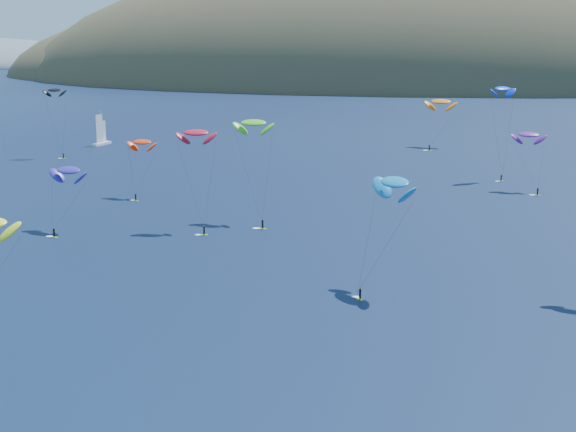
# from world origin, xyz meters

# --- Properties ---
(island) EXTENTS (730.00, 300.00, 210.00)m
(island) POSITION_xyz_m (39.40, 562.36, -10.74)
(island) COLOR #3D3526
(island) RESTS_ON ground
(sailboat) EXTENTS (10.35, 9.11, 12.37)m
(sailboat) POSITION_xyz_m (-88.22, 212.24, 0.99)
(sailboat) COLOR white
(sailboat) RESTS_ON ground
(kitesurfer_1) EXTENTS (8.04, 9.07, 15.70)m
(kitesurfer_1) POSITION_xyz_m (-46.41, 133.25, 13.54)
(kitesurfer_1) COLOR #ABE219
(kitesurfer_1) RESTS_ON ground
(kitesurfer_3) EXTENTS (9.11, 12.90, 23.74)m
(kitesurfer_3) POSITION_xyz_m (-14.40, 114.35, 21.23)
(kitesurfer_3) COLOR #ABE219
(kitesurfer_3) RESTS_ON ground
(kitesurfer_4) EXTENTS (8.71, 9.46, 27.08)m
(kitesurfer_4) POSITION_xyz_m (44.68, 170.29, 24.78)
(kitesurfer_4) COLOR #ABE219
(kitesurfer_4) RESTS_ON ground
(kitesurfer_5) EXTENTS (10.20, 13.88, 20.39)m
(kitesurfer_5) POSITION_xyz_m (17.11, 70.62, 17.58)
(kitesurfer_5) COLOR #ABE219
(kitesurfer_5) RESTS_ON ground
(kitesurfer_6) EXTENTS (8.74, 10.64, 16.68)m
(kitesurfer_6) POSITION_xyz_m (50.22, 155.28, 14.31)
(kitesurfer_6) COLOR #ABE219
(kitesurfer_6) RESTS_ON ground
(kitesurfer_9) EXTENTS (8.60, 9.88, 22.49)m
(kitesurfer_9) POSITION_xyz_m (-24.76, 104.57, 20.18)
(kitesurfer_9) COLOR #ABE219
(kitesurfer_9) RESTS_ON ground
(kitesurfer_10) EXTENTS (9.93, 11.60, 15.05)m
(kitesurfer_10) POSITION_xyz_m (-51.10, 99.07, 12.49)
(kitesurfer_10) COLOR #ABE219
(kitesurfer_10) RESTS_ON ground
(kitesurfer_11) EXTENTS (11.59, 15.88, 18.55)m
(kitesurfer_11) POSITION_xyz_m (30.49, 228.01, 15.52)
(kitesurfer_11) COLOR #ABE219
(kitesurfer_11) RESTS_ON ground
(kitesurfer_12) EXTENTS (8.18, 7.64, 23.30)m
(kitesurfer_12) POSITION_xyz_m (-93.37, 187.88, 21.27)
(kitesurfer_12) COLOR #ABE219
(kitesurfer_12) RESTS_ON ground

